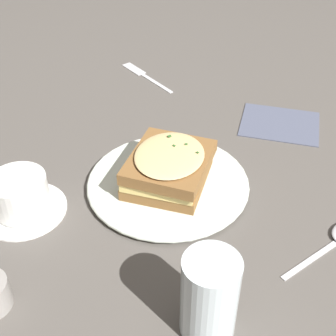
{
  "coord_description": "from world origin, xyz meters",
  "views": [
    {
      "loc": [
        0.06,
        -0.6,
        0.5
      ],
      "look_at": [
        -0.03,
        -0.02,
        0.04
      ],
      "focal_mm": 50.0,
      "sensor_mm": 36.0,
      "label": 1
    }
  ],
  "objects_px": {
    "teacup_with_saucer": "(20,197)",
    "fork": "(142,74)",
    "dinner_plate": "(168,183)",
    "napkin": "(280,123)",
    "sandwich": "(169,167)",
    "water_glass": "(209,297)"
  },
  "relations": [
    {
      "from": "water_glass",
      "to": "napkin",
      "type": "distance_m",
      "value": 0.48
    },
    {
      "from": "water_glass",
      "to": "fork",
      "type": "bearing_deg",
      "value": 107.25
    },
    {
      "from": "fork",
      "to": "dinner_plate",
      "type": "bearing_deg",
      "value": -119.4
    },
    {
      "from": "teacup_with_saucer",
      "to": "sandwich",
      "type": "bearing_deg",
      "value": 153.29
    },
    {
      "from": "dinner_plate",
      "to": "sandwich",
      "type": "bearing_deg",
      "value": -62.66
    },
    {
      "from": "dinner_plate",
      "to": "napkin",
      "type": "height_order",
      "value": "dinner_plate"
    },
    {
      "from": "dinner_plate",
      "to": "water_glass",
      "type": "distance_m",
      "value": 0.27
    },
    {
      "from": "water_glass",
      "to": "teacup_with_saucer",
      "type": "bearing_deg",
      "value": 151.37
    },
    {
      "from": "teacup_with_saucer",
      "to": "napkin",
      "type": "height_order",
      "value": "teacup_with_saucer"
    },
    {
      "from": "teacup_with_saucer",
      "to": "water_glass",
      "type": "xyz_separation_m",
      "value": [
        0.3,
        -0.16,
        0.03
      ]
    },
    {
      "from": "teacup_with_saucer",
      "to": "fork",
      "type": "distance_m",
      "value": 0.49
    },
    {
      "from": "dinner_plate",
      "to": "sandwich",
      "type": "relative_size",
      "value": 1.64
    },
    {
      "from": "sandwich",
      "to": "napkin",
      "type": "height_order",
      "value": "sandwich"
    },
    {
      "from": "sandwich",
      "to": "napkin",
      "type": "xyz_separation_m",
      "value": [
        0.19,
        0.22,
        -0.04
      ]
    },
    {
      "from": "teacup_with_saucer",
      "to": "napkin",
      "type": "relative_size",
      "value": 0.88
    },
    {
      "from": "water_glass",
      "to": "fork",
      "type": "distance_m",
      "value": 0.67
    },
    {
      "from": "dinner_plate",
      "to": "water_glass",
      "type": "relative_size",
      "value": 2.26
    },
    {
      "from": "sandwich",
      "to": "teacup_with_saucer",
      "type": "xyz_separation_m",
      "value": [
        -0.22,
        -0.09,
        -0.01
      ]
    },
    {
      "from": "fork",
      "to": "napkin",
      "type": "height_order",
      "value": "same"
    },
    {
      "from": "sandwich",
      "to": "teacup_with_saucer",
      "type": "height_order",
      "value": "sandwich"
    },
    {
      "from": "sandwich",
      "to": "napkin",
      "type": "distance_m",
      "value": 0.29
    },
    {
      "from": "teacup_with_saucer",
      "to": "fork",
      "type": "bearing_deg",
      "value": -150.14
    }
  ]
}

